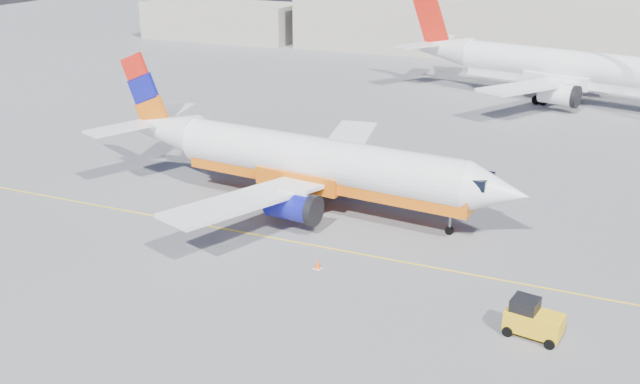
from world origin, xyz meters
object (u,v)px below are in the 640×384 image
at_px(second_jet, 561,68).
at_px(traffic_cone, 317,264).
at_px(gse_tug, 532,319).
at_px(main_jet, 306,162).

relative_size(second_jet, traffic_cone, 62.57).
xyz_separation_m(second_jet, traffic_cone, (-8.01, -47.33, -3.36)).
distance_m(second_jet, gse_tug, 49.92).
relative_size(main_jet, second_jet, 0.87).
bearing_deg(second_jet, traffic_cone, -86.02).
bearing_deg(traffic_cone, second_jet, 80.40).
relative_size(gse_tug, traffic_cone, 4.82).
relative_size(main_jet, traffic_cone, 54.15).
distance_m(gse_tug, traffic_cone, 12.32).
xyz_separation_m(main_jet, gse_tug, (16.70, -10.97, -2.29)).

